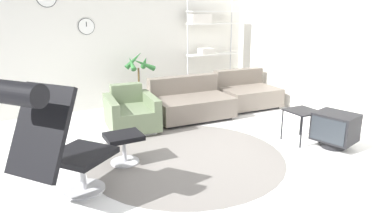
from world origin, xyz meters
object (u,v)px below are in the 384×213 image
couch_low (190,103)px  crt_television (335,129)px  ottoman (124,142)px  armchair_red (131,114)px  lounge_chair (51,133)px  side_table (302,114)px  shelf_unit (207,31)px  potted_plant (139,90)px  couch_second (246,94)px

couch_low → crt_television: bearing=119.2°
ottoman → armchair_red: size_ratio=0.46×
lounge_chair → ottoman: size_ratio=2.95×
armchair_red → side_table: size_ratio=2.03×
side_table → shelf_unit: shelf_unit is taller
lounge_chair → armchair_red: (1.37, 1.83, -0.50)m
shelf_unit → ottoman: bearing=-137.9°
potted_plant → shelf_unit: (1.60, 0.20, 1.04)m
ottoman → armchair_red: armchair_red is taller
ottoman → couch_second: (2.97, 1.42, -0.02)m
armchair_red → side_table: bearing=146.2°
crt_television → potted_plant: 3.51m
crt_television → lounge_chair: bearing=71.8°
crt_television → shelf_unit: 3.46m
lounge_chair → couch_low: lounge_chair is taller
armchair_red → shelf_unit: size_ratio=0.46×
couch_low → crt_television: size_ratio=2.21×
shelf_unit → armchair_red: bearing=-150.8°
couch_low → shelf_unit: (0.96, 1.04, 1.20)m
lounge_chair → side_table: (3.38, 0.16, -0.35)m
crt_television → potted_plant: size_ratio=0.56×
armchair_red → shelf_unit: bearing=-144.8°
armchair_red → couch_second: couch_second is taller
ottoman → couch_low: couch_low is taller
lounge_chair → armchair_red: 2.34m
ottoman → side_table: bearing=-11.6°
shelf_unit → potted_plant: bearing=-173.0°
crt_television → potted_plant: (-1.74, 3.05, 0.13)m
ottoman → potted_plant: (0.99, 2.14, 0.13)m
ottoman → side_table: side_table is taller
ottoman → potted_plant: potted_plant is taller
couch_low → side_table: size_ratio=2.94×
armchair_red → shelf_unit: (2.10, 1.18, 1.19)m
armchair_red → potted_plant: potted_plant is taller
lounge_chair → potted_plant: 3.40m
couch_low → potted_plant: size_ratio=1.23×
couch_low → side_table: 2.01m
side_table → crt_television: bearing=-59.7°
crt_television → shelf_unit: shelf_unit is taller
ottoman → shelf_unit: (2.59, 2.34, 1.17)m
lounge_chair → armchair_red: lounge_chair is taller
ottoman → couch_low: size_ratio=0.32×
shelf_unit → crt_television: bearing=-87.6°
lounge_chair → side_table: lounge_chair is taller
armchair_red → couch_low: size_ratio=0.69×
armchair_red → shelf_unit: 2.69m
potted_plant → shelf_unit: shelf_unit is taller
lounge_chair → ottoman: (0.88, 0.67, -0.49)m
couch_low → potted_plant: potted_plant is taller
lounge_chair → couch_low: 3.23m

